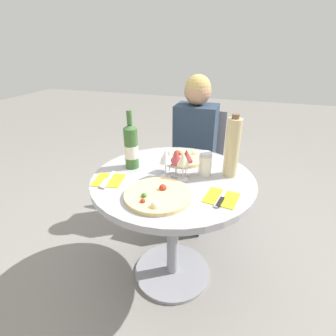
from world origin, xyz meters
name	(u,v)px	position (x,y,z in m)	size (l,w,h in m)	color
ground_plane	(172,272)	(0.00, 0.00, 0.00)	(12.00, 12.00, 0.00)	gray
dining_table	(173,201)	(0.00, 0.00, 0.57)	(0.91, 0.91, 0.73)	gray
chair_behind_diner	(196,165)	(-0.04, 0.82, 0.43)	(0.43, 0.43, 0.89)	slate
seated_diner	(193,158)	(-0.04, 0.68, 0.56)	(0.32, 0.47, 1.19)	#28384C
pizza_large	(158,195)	(-0.01, -0.22, 0.74)	(0.33, 0.33, 0.05)	#E5C17F
pizza_small_far	(184,157)	(0.00, 0.25, 0.75)	(0.26, 0.26, 0.05)	#E5C17F
wine_bottle	(131,146)	(-0.27, 0.05, 0.86)	(0.08, 0.08, 0.34)	#38602D
tall_carafe	(232,148)	(0.29, 0.12, 0.90)	(0.08, 0.08, 0.35)	tan
sugar_shaker	(205,164)	(0.16, 0.08, 0.80)	(0.07, 0.07, 0.14)	silver
wine_glass_front_right	(183,160)	(0.06, -0.01, 0.85)	(0.07, 0.07, 0.16)	silver
wine_glass_back_left	(169,156)	(-0.04, 0.06, 0.83)	(0.08, 0.08, 0.13)	silver
wine_glass_front_left	(166,157)	(-0.04, -0.01, 0.85)	(0.07, 0.07, 0.16)	silver
wine_glass_center	(176,157)	(0.01, 0.03, 0.84)	(0.08, 0.08, 0.15)	silver
wine_glass_back_right	(186,156)	(0.06, 0.06, 0.84)	(0.07, 0.07, 0.15)	silver
place_setting_left	(108,180)	(-0.32, -0.15, 0.74)	(0.18, 0.19, 0.01)	yellow
place_setting_right	(221,198)	(0.28, -0.14, 0.74)	(0.17, 0.19, 0.01)	yellow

